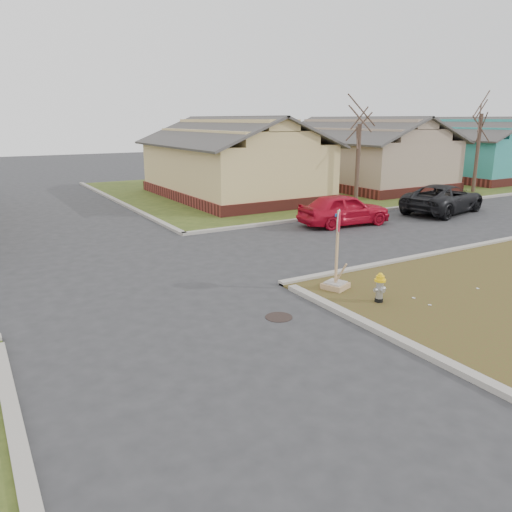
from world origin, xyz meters
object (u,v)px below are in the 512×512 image
stop_sign (336,272)px  red_sedan (344,209)px  dark_pickup (444,199)px  fire_hydrant (380,286)px

stop_sign → red_sedan: bearing=27.3°
dark_pickup → fire_hydrant: bearing=110.1°
stop_sign → fire_hydrant: bearing=-99.5°
fire_hydrant → stop_sign: bearing=106.3°
fire_hydrant → red_sedan: red_sedan is taller
fire_hydrant → stop_sign: 1.39m
stop_sign → red_sedan: stop_sign is taller
red_sedan → dark_pickup: size_ratio=0.81×
fire_hydrant → stop_sign: size_ratio=0.35×
dark_pickup → red_sedan: bearing=75.1°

